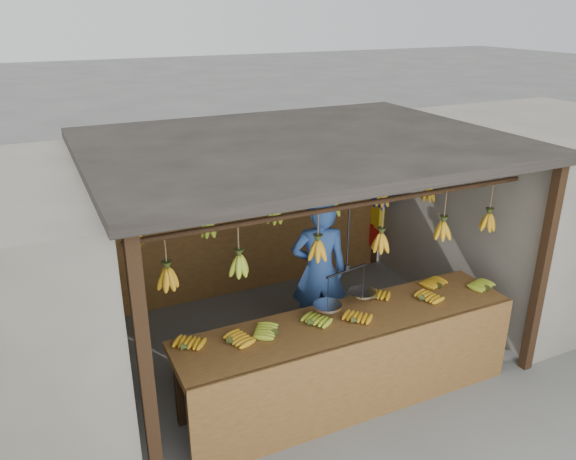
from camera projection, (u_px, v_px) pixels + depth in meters
ground at (299, 341)px, 6.58m from camera, size 80.00×80.00×0.00m
stall at (287, 172)px, 6.12m from camera, size 4.30×3.30×2.40m
neighbor_right at (538, 205)px, 7.58m from camera, size 3.00×3.00×2.30m
counter at (355, 343)px, 5.28m from camera, size 3.41×0.77×0.96m
hanging_bananas at (301, 212)px, 5.99m from camera, size 3.65×2.24×0.38m
balance_scale at (346, 294)px, 5.32m from camera, size 0.70×0.34×0.95m
vendor at (319, 271)px, 6.33m from camera, size 0.74×0.60×1.74m
bag_bundles at (378, 205)px, 8.12m from camera, size 0.08×0.26×1.35m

